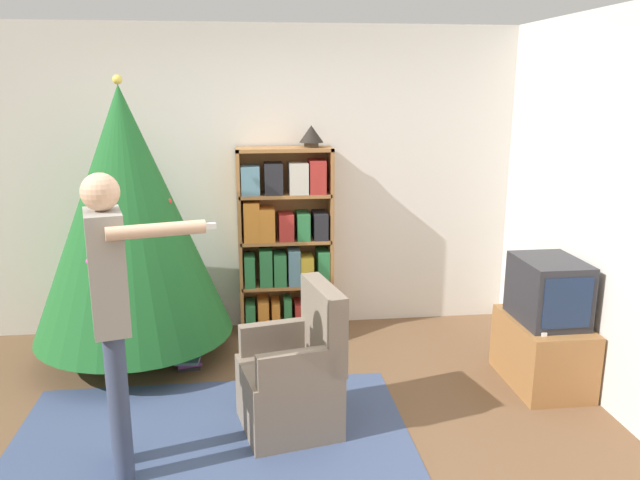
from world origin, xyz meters
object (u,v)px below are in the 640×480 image
television (548,290)px  table_lamp (311,135)px  bookshelf (286,245)px  armchair (295,379)px  standing_person (111,302)px  christmas_tree (128,214)px

television → table_lamp: size_ratio=2.73×
bookshelf → armchair: bookshelf is taller
television → armchair: (-1.82, -0.37, -0.39)m
armchair → standing_person: size_ratio=0.55×
television → armchair: size_ratio=0.59×
television → armchair: television is taller
armchair → standing_person: 1.25m
television → table_lamp: table_lamp is taller
christmas_tree → standing_person: 1.55m
standing_person → table_lamp: 2.44m
armchair → table_lamp: size_ratio=4.60×
television → standing_person: size_ratio=0.32×
christmas_tree → table_lamp: size_ratio=10.90×
bookshelf → christmas_tree: (-1.21, -0.43, 0.39)m
bookshelf → armchair: size_ratio=1.75×
armchair → table_lamp: table_lamp is taller
bookshelf → television: 2.15m
armchair → christmas_tree: bearing=-147.1°
christmas_tree → standing_person: size_ratio=1.29×
christmas_tree → standing_person: (0.17, -1.53, -0.16)m
bookshelf → christmas_tree: size_ratio=0.74×
standing_person → table_lamp: bearing=132.6°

